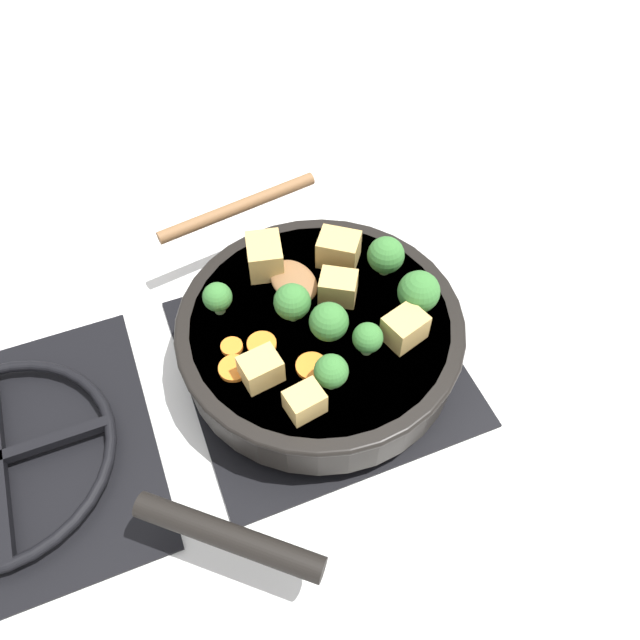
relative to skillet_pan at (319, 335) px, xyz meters
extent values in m
plane|color=silver|center=(0.00, 0.00, -0.06)|extent=(2.40, 2.40, 0.00)
cube|color=black|center=(0.00, 0.00, -0.05)|extent=(0.31, 0.31, 0.01)
torus|color=black|center=(0.00, 0.00, -0.04)|extent=(0.24, 0.24, 0.01)
cube|color=black|center=(0.00, 0.00, -0.04)|extent=(0.01, 0.23, 0.01)
cube|color=black|center=(0.00, 0.00, -0.04)|extent=(0.23, 0.01, 0.01)
cube|color=black|center=(0.00, 0.36, -0.05)|extent=(0.31, 0.31, 0.01)
cylinder|color=black|center=(0.00, 0.00, 0.00)|extent=(0.31, 0.31, 0.06)
cylinder|color=brown|center=(0.00, 0.00, 0.00)|extent=(0.28, 0.28, 0.05)
torus|color=black|center=(0.00, 0.00, 0.02)|extent=(0.32, 0.32, 0.01)
cylinder|color=black|center=(-0.18, 0.16, 0.01)|extent=(0.13, 0.15, 0.02)
ellipsoid|color=brown|center=(0.06, 0.01, 0.03)|extent=(0.07, 0.06, 0.01)
cylinder|color=brown|center=(0.20, 0.03, 0.03)|extent=(0.05, 0.21, 0.02)
cube|color=tan|center=(-0.05, -0.08, 0.04)|extent=(0.04, 0.05, 0.03)
cube|color=tan|center=(0.08, -0.05, 0.04)|extent=(0.06, 0.06, 0.04)
cube|color=tan|center=(0.03, -0.03, 0.04)|extent=(0.05, 0.05, 0.03)
cube|color=tan|center=(-0.09, 0.05, 0.04)|extent=(0.03, 0.04, 0.03)
cube|color=tan|center=(0.10, 0.03, 0.04)|extent=(0.06, 0.05, 0.04)
cube|color=tan|center=(-0.04, 0.08, 0.04)|extent=(0.04, 0.04, 0.03)
cylinder|color=#709956|center=(0.04, -0.10, 0.03)|extent=(0.01, 0.01, 0.01)
sphere|color=#387533|center=(0.04, -0.10, 0.05)|extent=(0.04, 0.04, 0.04)
cylinder|color=#709956|center=(-0.02, 0.00, 0.03)|extent=(0.01, 0.01, 0.01)
sphere|color=#387533|center=(-0.02, 0.00, 0.05)|extent=(0.04, 0.04, 0.04)
cylinder|color=#709956|center=(-0.05, -0.03, 0.03)|extent=(0.01, 0.01, 0.01)
sphere|color=#387533|center=(-0.05, -0.03, 0.05)|extent=(0.03, 0.03, 0.03)
cylinder|color=#709956|center=(0.05, 0.10, 0.03)|extent=(0.01, 0.01, 0.01)
sphere|color=#387533|center=(0.05, 0.10, 0.05)|extent=(0.03, 0.03, 0.03)
cylinder|color=#709956|center=(-0.08, 0.02, 0.03)|extent=(0.01, 0.01, 0.01)
sphere|color=#387533|center=(-0.08, 0.02, 0.05)|extent=(0.03, 0.03, 0.03)
cylinder|color=#709956|center=(-0.02, -0.11, 0.03)|extent=(0.01, 0.01, 0.01)
sphere|color=#387533|center=(-0.02, -0.11, 0.05)|extent=(0.05, 0.05, 0.05)
cylinder|color=#709956|center=(0.02, 0.02, 0.03)|extent=(0.01, 0.01, 0.01)
sphere|color=#387533|center=(0.02, 0.02, 0.05)|extent=(0.04, 0.04, 0.04)
cylinder|color=orange|center=(-0.05, 0.03, 0.03)|extent=(0.03, 0.03, 0.01)
cylinder|color=orange|center=(0.00, 0.10, 0.03)|extent=(0.02, 0.02, 0.01)
cylinder|color=orange|center=(-0.01, 0.07, 0.03)|extent=(0.03, 0.03, 0.01)
cylinder|color=orange|center=(-0.02, 0.10, 0.03)|extent=(0.03, 0.03, 0.01)
camera|label=1|loc=(-0.38, 0.15, 0.57)|focal=35.00mm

